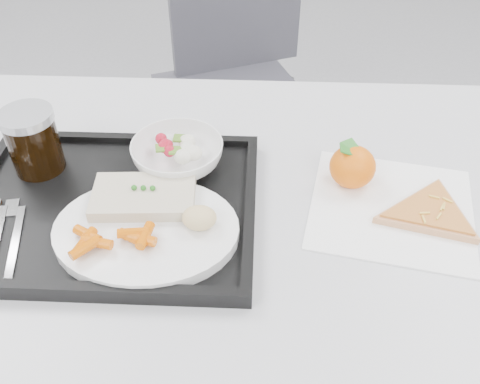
% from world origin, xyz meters
% --- Properties ---
extents(table, '(1.20, 0.80, 0.75)m').
position_xyz_m(table, '(0.00, 0.30, 0.68)').
color(table, silver).
rests_on(table, ground).
extents(chair, '(0.55, 0.56, 0.93)m').
position_xyz_m(chair, '(-0.02, 1.18, 0.54)').
color(chair, '#393940').
rests_on(chair, ground).
extents(tray, '(0.45, 0.35, 0.03)m').
position_xyz_m(tray, '(-0.17, 0.28, 0.76)').
color(tray, black).
rests_on(tray, table).
extents(dinner_plate, '(0.27, 0.27, 0.02)m').
position_xyz_m(dinner_plate, '(-0.10, 0.22, 0.77)').
color(dinner_plate, white).
rests_on(dinner_plate, tray).
extents(fish_fillet, '(0.16, 0.10, 0.03)m').
position_xyz_m(fish_fillet, '(-0.11, 0.28, 0.79)').
color(fish_fillet, beige).
rests_on(fish_fillet, dinner_plate).
extents(bread_roll, '(0.05, 0.04, 0.03)m').
position_xyz_m(bread_roll, '(-0.02, 0.23, 0.80)').
color(bread_roll, '#DDAE7B').
rests_on(bread_roll, dinner_plate).
extents(salad_bowl, '(0.15, 0.15, 0.05)m').
position_xyz_m(salad_bowl, '(-0.07, 0.38, 0.79)').
color(salad_bowl, white).
rests_on(salad_bowl, tray).
extents(cola_glass, '(0.09, 0.09, 0.11)m').
position_xyz_m(cola_glass, '(-0.30, 0.37, 0.82)').
color(cola_glass, black).
rests_on(cola_glass, tray).
extents(cutlery, '(0.10, 0.17, 0.01)m').
position_xyz_m(cutlery, '(-0.31, 0.23, 0.77)').
color(cutlery, silver).
rests_on(cutlery, tray).
extents(napkin, '(0.29, 0.28, 0.00)m').
position_xyz_m(napkin, '(0.27, 0.31, 0.75)').
color(napkin, white).
rests_on(napkin, table).
extents(tangerine, '(0.09, 0.09, 0.07)m').
position_xyz_m(tangerine, '(0.22, 0.37, 0.79)').
color(tangerine, '#FA6200').
rests_on(tangerine, napkin).
extents(pizza_slice, '(0.22, 0.22, 0.02)m').
position_xyz_m(pizza_slice, '(0.33, 0.29, 0.76)').
color(pizza_slice, tan).
rests_on(pizza_slice, napkin).
extents(carrot_pile, '(0.12, 0.07, 0.02)m').
position_xyz_m(carrot_pile, '(-0.13, 0.19, 0.79)').
color(carrot_pile, '#D45A03').
rests_on(carrot_pile, dinner_plate).
extents(salad_contents, '(0.08, 0.07, 0.02)m').
position_xyz_m(salad_contents, '(-0.07, 0.39, 0.80)').
color(salad_contents, '#AB1326').
rests_on(salad_contents, salad_bowl).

